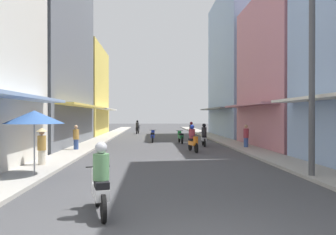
{
  "coord_description": "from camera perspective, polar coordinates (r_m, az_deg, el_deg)",
  "views": [
    {
      "loc": [
        -0.82,
        -5.06,
        2.13
      ],
      "look_at": [
        0.28,
        16.66,
        1.99
      ],
      "focal_mm": 35.63,
      "sensor_mm": 36.0,
      "label": 1
    }
  ],
  "objects": [
    {
      "name": "pedestrian_foreground",
      "position": [
        20.48,
        -15.46,
        -3.44
      ],
      "size": [
        0.34,
        0.34,
        1.56
      ],
      "color": "#334C8C",
      "rests_on": "ground"
    },
    {
      "name": "building_right_mid",
      "position": [
        23.87,
        21.64,
        7.25
      ],
      "size": [
        7.05,
        9.55,
        10.01
      ],
      "color": "#B7727F",
      "rests_on": "ground"
    },
    {
      "name": "motorbike_black",
      "position": [
        38.65,
        -5.23,
        -1.75
      ],
      "size": [
        0.55,
        1.81,
        1.58
      ],
      "color": "black",
      "rests_on": "ground"
    },
    {
      "name": "pedestrian_midway",
      "position": [
        14.56,
        -20.79,
        -4.44
      ],
      "size": [
        0.44,
        0.44,
        1.63
      ],
      "color": "beige",
      "rests_on": "ground"
    },
    {
      "name": "pedestrian_crossing",
      "position": [
        21.77,
        13.21,
        -3.24
      ],
      "size": [
        0.34,
        0.34,
        1.54
      ],
      "color": "#334C8C",
      "rests_on": "ground"
    },
    {
      "name": "building_left_far",
      "position": [
        37.06,
        -15.69,
        4.33
      ],
      "size": [
        7.05,
        10.18,
        9.42
      ],
      "color": "#EFD159",
      "rests_on": "ground"
    },
    {
      "name": "ground_plane",
      "position": [
        27.68,
        -1.18,
        -4.05
      ],
      "size": [
        116.68,
        116.68,
        0.0
      ],
      "primitive_type": "plane",
      "color": "#424244"
    },
    {
      "name": "motorbike_orange",
      "position": [
        19.6,
        4.29,
        -3.81
      ],
      "size": [
        0.58,
        1.8,
        1.58
      ],
      "color": "black",
      "rests_on": "ground"
    },
    {
      "name": "motorbike_white",
      "position": [
        7.45,
        -11.51,
        -10.7
      ],
      "size": [
        0.67,
        1.77,
        1.58
      ],
      "color": "black",
      "rests_on": "ground"
    },
    {
      "name": "motorbike_green",
      "position": [
        25.5,
        2.15,
        -3.3
      ],
      "size": [
        0.55,
        1.81,
        0.96
      ],
      "color": "black",
      "rests_on": "ground"
    },
    {
      "name": "sidewalk_right",
      "position": [
        28.3,
        9.35,
        -3.84
      ],
      "size": [
        1.71,
        61.04,
        0.12
      ],
      "primitive_type": "cube",
      "color": "#9E9991",
      "rests_on": "ground"
    },
    {
      "name": "building_left_mid",
      "position": [
        25.64,
        -21.82,
        9.98
      ],
      "size": [
        7.05,
        12.73,
        12.86
      ],
      "color": "slate",
      "rests_on": "ground"
    },
    {
      "name": "vendor_umbrella",
      "position": [
        12.23,
        -21.91,
        0.07
      ],
      "size": [
        2.0,
        2.0,
        2.3
      ],
      "color": "#99999E",
      "rests_on": "ground"
    },
    {
      "name": "building_right_far",
      "position": [
        35.18,
        13.53,
        8.6
      ],
      "size": [
        7.05,
        12.43,
        14.36
      ],
      "color": "#8CA5CC",
      "rests_on": "ground"
    },
    {
      "name": "utility_pole",
      "position": [
        12.27,
        23.4,
        8.07
      ],
      "size": [
        0.2,
        1.2,
        7.41
      ],
      "color": "#4C4C4F",
      "rests_on": "ground"
    },
    {
      "name": "motorbike_silver",
      "position": [
        23.17,
        6.14,
        -3.17
      ],
      "size": [
        0.55,
        1.81,
        1.58
      ],
      "color": "black",
      "rests_on": "ground"
    },
    {
      "name": "motorbike_blue",
      "position": [
        26.44,
        -2.64,
        -3.17
      ],
      "size": [
        0.55,
        1.81,
        0.96
      ],
      "color": "black",
      "rests_on": "ground"
    },
    {
      "name": "sidewalk_left",
      "position": [
        28.0,
        -11.83,
        -3.89
      ],
      "size": [
        1.71,
        61.04,
        0.12
      ],
      "primitive_type": "cube",
      "color": "#ADA89E",
      "rests_on": "ground"
    },
    {
      "name": "motorbike_red",
      "position": [
        28.98,
        3.97,
        -2.46
      ],
      "size": [
        0.64,
        1.78,
        1.58
      ],
      "color": "black",
      "rests_on": "ground"
    }
  ]
}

